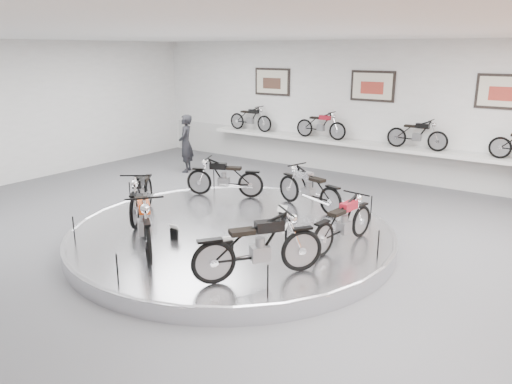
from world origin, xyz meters
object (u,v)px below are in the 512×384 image
Objects in this scene: bike_b at (309,188)px; bike_d at (141,193)px; visitor at (186,143)px; bike_e at (144,220)px; bike_c at (225,177)px; bike_a at (344,222)px; bike_f at (259,246)px; shelf at (365,145)px; display_platform at (232,235)px.

bike_b is 3.64m from bike_d.
bike_e is at bearing 5.63° from visitor.
bike_c is at bearing 143.47° from bike_e.
bike_f reaches higher than bike_a.
shelf is 6.99× the size of bike_a.
bike_b is at bearing 110.21° from bike_e.
bike_b is 3.69m from bike_f.
bike_c is 3.54m from bike_e.
bike_c is at bearing 24.67° from visitor.
bike_e is at bearing -94.17° from shelf.
bike_e is (-0.59, -8.12, -0.15)m from shelf.
shelf is at bearing 123.82° from bike_e.
bike_b is 2.17m from bike_c.
bike_f reaches higher than bike_c.
bike_a is 4.30m from bike_d.
bike_b is at bearing 98.21° from bike_d.
shelf is 4.43m from bike_b.
shelf is 5.92× the size of bike_e.
bike_f is (3.26, -3.19, 0.06)m from bike_c.
bike_c is 4.56m from bike_f.
bike_a is 3.95m from bike_c.
display_platform is 3.94× the size of bike_b.
bike_f is 1.00× the size of visitor.
shelf is at bearing 48.01° from bike_f.
bike_e is at bearing 87.53° from bike_b.
bike_c is at bearing 132.33° from bike_d.
bike_f is at bearing -77.71° from shelf.
bike_e is (0.94, -3.41, 0.07)m from bike_c.
bike_d is (-2.58, -2.56, 0.04)m from bike_b.
bike_c is 2.28m from bike_d.
display_platform is at bearing 108.59° from bike_c.
bike_f is (3.70, -0.96, 0.02)m from bike_d.
bike_e reaches higher than bike_f.
bike_c is at bearing 78.09° from bike_a.
display_platform is 3.97× the size of bike_c.
visitor is (-3.36, 2.24, 0.12)m from bike_c.
visitor is at bearing -57.38° from bike_c.
shelf is 8.15m from bike_e.
bike_c reaches higher than shelf.
bike_e is (1.39, -1.18, 0.03)m from bike_d.
bike_b is at bearing 53.32° from bike_f.
bike_a is at bearing 11.17° from display_platform.
bike_f is at bearing 111.88° from bike_c.
bike_a is 2.00m from bike_f.
bike_c is at bearing 23.96° from bike_b.
bike_d is 0.97× the size of visitor.
bike_f reaches higher than display_platform.
bike_e reaches higher than shelf.
visitor is at bearing 165.31° from bike_e.
bike_b is at bearing -82.14° from shelf.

